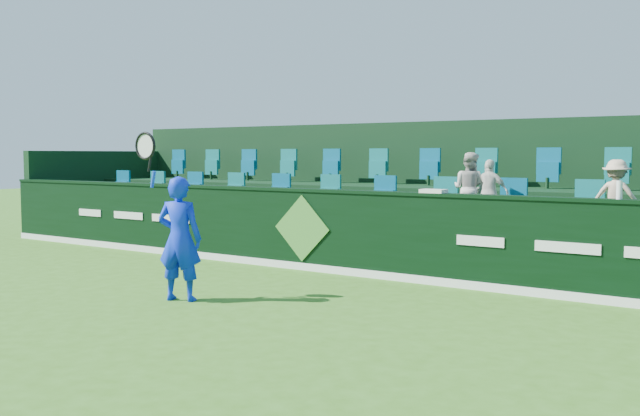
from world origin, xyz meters
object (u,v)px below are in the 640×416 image
Objects in this scene: tennis_player at (179,237)px; drinks_bottle at (619,190)px; spectator_left at (469,188)px; spectator_middle at (490,193)px; spectator_right at (616,196)px; towel at (433,191)px.

drinks_bottle is (4.77, 3.00, 0.63)m from tennis_player.
spectator_left reaches higher than spectator_middle.
spectator_right reaches higher than towel.
spectator_middle is at bearing 69.15° from towel.
spectator_left reaches higher than drinks_bottle.
spectator_middle is at bearing 57.57° from tennis_player.
tennis_player reaches higher than towel.
tennis_player is at bearing 68.17° from spectator_left.
spectator_right is (4.49, 4.12, 0.49)m from tennis_player.
towel is at bearing 22.38° from spectator_right.
spectator_right is 2.87× the size of towel.
towel is at bearing 92.68° from spectator_left.
drinks_bottle is at bearing 100.42° from spectator_right.
spectator_right reaches higher than spectator_middle.
spectator_left reaches higher than towel.
spectator_left is at bearing 155.79° from drinks_bottle.
spectator_middle is 1.20m from towel.
tennis_player is at bearing 57.95° from spectator_middle.
spectator_left is 2.21m from spectator_right.
spectator_right is 1.16m from drinks_bottle.
drinks_bottle is (0.28, -1.12, 0.15)m from spectator_right.
tennis_player reaches higher than drinks_bottle.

